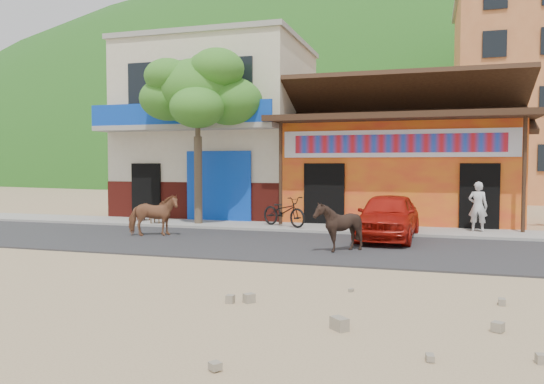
# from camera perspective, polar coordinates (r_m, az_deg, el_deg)

# --- Properties ---
(ground) EXTENTS (120.00, 120.00, 0.00)m
(ground) POSITION_cam_1_polar(r_m,az_deg,el_deg) (11.64, 0.81, -7.72)
(ground) COLOR #9E825B
(ground) RESTS_ON ground
(road) EXTENTS (60.00, 5.00, 0.04)m
(road) POSITION_cam_1_polar(r_m,az_deg,el_deg) (14.02, 3.65, -5.81)
(road) COLOR #28282B
(road) RESTS_ON ground
(sidewalk) EXTENTS (60.00, 2.00, 0.12)m
(sidewalk) POSITION_cam_1_polar(r_m,az_deg,el_deg) (17.41, 6.29, -3.97)
(sidewalk) COLOR gray
(sidewalk) RESTS_ON ground
(dance_club) EXTENTS (8.00, 6.00, 3.60)m
(dance_club) POSITION_cam_1_polar(r_m,az_deg,el_deg) (21.03, 13.70, 1.92)
(dance_club) COLOR orange
(dance_club) RESTS_ON ground
(cafe_building) EXTENTS (7.00, 6.00, 7.00)m
(cafe_building) POSITION_cam_1_polar(r_m,az_deg,el_deg) (22.75, -5.59, 6.35)
(cafe_building) COLOR beige
(cafe_building) RESTS_ON ground
(apartment_front) EXTENTS (9.00, 9.00, 12.00)m
(apartment_front) POSITION_cam_1_polar(r_m,az_deg,el_deg) (35.68, 26.50, 8.85)
(apartment_front) COLOR #CC723F
(apartment_front) RESTS_ON ground
(hillside) EXTENTS (100.00, 40.00, 24.00)m
(hillside) POSITION_cam_1_polar(r_m,az_deg,el_deg) (81.65, 14.73, 9.82)
(hillside) COLOR #194C14
(hillside) RESTS_ON ground
(tree) EXTENTS (3.00, 3.00, 6.00)m
(tree) POSITION_cam_1_polar(r_m,az_deg,el_deg) (18.52, -7.98, 5.92)
(tree) COLOR #2D721E
(tree) RESTS_ON sidewalk
(cow_tan) EXTENTS (1.60, 1.24, 1.23)m
(cow_tan) POSITION_cam_1_polar(r_m,az_deg,el_deg) (16.11, -12.66, -2.46)
(cow_tan) COLOR #965D3C
(cow_tan) RESTS_ON road
(cow_dark) EXTENTS (1.15, 1.03, 1.22)m
(cow_dark) POSITION_cam_1_polar(r_m,az_deg,el_deg) (13.01, 7.15, -3.71)
(cow_dark) COLOR black
(cow_dark) RESTS_ON road
(red_car) EXTENTS (1.75, 3.92, 1.31)m
(red_car) POSITION_cam_1_polar(r_m,az_deg,el_deg) (15.41, 12.35, -2.55)
(red_car) COLOR #AE150C
(red_car) RESTS_ON road
(scooter) EXTENTS (1.97, 1.51, 0.99)m
(scooter) POSITION_cam_1_polar(r_m,az_deg,el_deg) (17.45, 1.30, -2.10)
(scooter) COLOR black
(scooter) RESTS_ON sidewalk
(pedestrian) EXTENTS (0.61, 0.46, 1.53)m
(pedestrian) POSITION_cam_1_polar(r_m,az_deg,el_deg) (17.25, 21.27, -1.47)
(pedestrian) COLOR silver
(pedestrian) RESTS_ON sidewalk
(cafe_chair_left) EXTENTS (0.51, 0.51, 0.83)m
(cafe_chair_left) POSITION_cam_1_polar(r_m,az_deg,el_deg) (19.86, -13.68, -1.80)
(cafe_chair_left) COLOR #502B1A
(cafe_chair_left) RESTS_ON sidewalk
(cafe_chair_right) EXTENTS (0.40, 0.40, 0.79)m
(cafe_chair_right) POSITION_cam_1_polar(r_m,az_deg,el_deg) (18.85, -12.30, -2.09)
(cafe_chair_right) COLOR #52321B
(cafe_chair_right) RESTS_ON sidewalk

